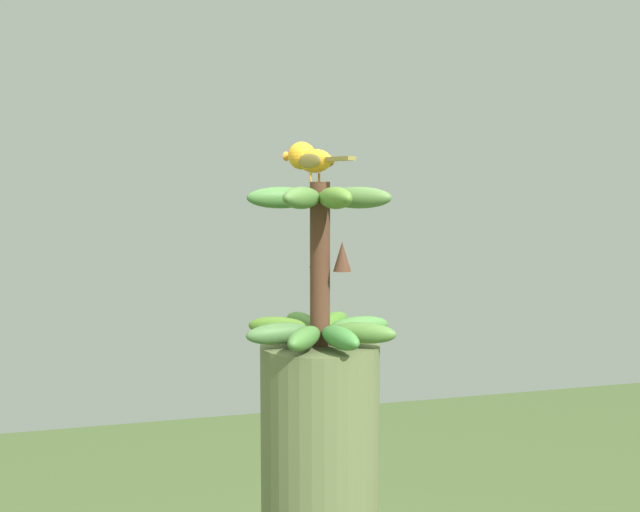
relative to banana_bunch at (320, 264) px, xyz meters
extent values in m
cylinder|color=#4C2D1E|center=(0.00, 0.00, 0.00)|extent=(0.04, 0.04, 0.33)
ellipsoid|color=#457A37|center=(-0.09, -0.02, -0.14)|extent=(0.14, 0.07, 0.04)
ellipsoid|color=#457724|center=(-0.05, -0.07, -0.14)|extent=(0.11, 0.14, 0.04)
ellipsoid|color=#44762D|center=(0.02, -0.09, -0.14)|extent=(0.07, 0.14, 0.04)
ellipsoid|color=#4C7623|center=(0.08, -0.05, -0.14)|extent=(0.14, 0.11, 0.04)
ellipsoid|color=#446B37|center=(0.09, 0.02, -0.14)|extent=(0.14, 0.07, 0.04)
ellipsoid|color=#417331|center=(0.05, 0.07, -0.14)|extent=(0.11, 0.14, 0.04)
ellipsoid|color=#3E7E37|center=(-0.02, 0.09, -0.14)|extent=(0.07, 0.14, 0.04)
ellipsoid|color=#4B7432|center=(-0.07, 0.05, -0.14)|extent=(0.14, 0.11, 0.04)
ellipsoid|color=#416F34|center=(0.08, 0.01, 0.13)|extent=(0.14, 0.05, 0.04)
ellipsoid|color=#466D30|center=(0.05, 0.06, 0.13)|extent=(0.12, 0.13, 0.04)
ellipsoid|color=#4F792A|center=(-0.01, 0.08, 0.13)|extent=(0.05, 0.14, 0.04)
ellipsoid|color=#4B6F36|center=(-0.06, 0.05, 0.13)|extent=(0.13, 0.12, 0.04)
ellipsoid|color=#426C35|center=(-0.08, -0.01, 0.13)|extent=(0.14, 0.05, 0.04)
ellipsoid|color=#49722E|center=(-0.05, -0.06, 0.13)|extent=(0.12, 0.13, 0.04)
ellipsoid|color=#447E25|center=(0.01, -0.08, 0.13)|extent=(0.05, 0.14, 0.04)
ellipsoid|color=#446E32|center=(0.06, -0.05, 0.13)|extent=(0.13, 0.12, 0.04)
cone|color=brown|center=(-0.01, -0.05, 0.02)|extent=(0.04, 0.04, 0.06)
cone|color=#4C2D1E|center=(-0.04, 0.03, 0.02)|extent=(0.04, 0.04, 0.06)
cylinder|color=#C68933|center=(0.00, -0.03, 0.17)|extent=(0.00, 0.00, 0.02)
cylinder|color=#C68933|center=(0.02, -0.01, 0.17)|extent=(0.00, 0.00, 0.02)
ellipsoid|color=orange|center=(0.01, -0.02, 0.21)|extent=(0.08, 0.10, 0.05)
ellipsoid|color=olive|center=(-0.01, -0.03, 0.21)|extent=(0.04, 0.06, 0.03)
ellipsoid|color=olive|center=(0.02, -0.01, 0.21)|extent=(0.04, 0.06, 0.03)
cube|color=olive|center=(-0.03, 0.05, 0.21)|extent=(0.05, 0.07, 0.01)
sphere|color=orange|center=(0.02, -0.06, 0.22)|extent=(0.06, 0.06, 0.06)
sphere|color=black|center=(0.05, -0.05, 0.22)|extent=(0.01, 0.01, 0.01)
cone|color=orange|center=(0.04, -0.09, 0.22)|extent=(0.03, 0.03, 0.02)
camera|label=1|loc=(0.40, 1.45, 0.15)|focal=41.99mm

